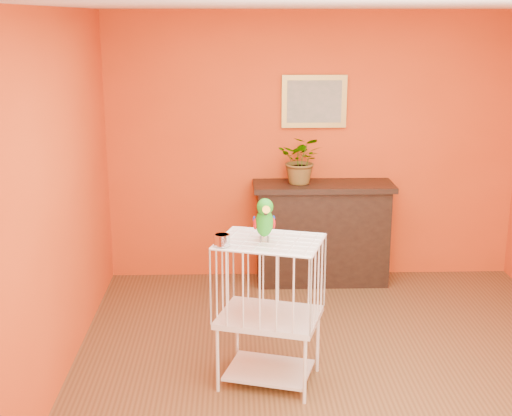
{
  "coord_description": "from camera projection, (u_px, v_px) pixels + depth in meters",
  "views": [
    {
      "loc": [
        -0.77,
        -4.57,
        2.53
      ],
      "look_at": [
        -0.62,
        0.06,
        1.28
      ],
      "focal_mm": 50.0,
      "sensor_mm": 36.0,
      "label": 1
    }
  ],
  "objects": [
    {
      "name": "potted_plant",
      "position": [
        302.0,
        165.0,
        6.74
      ],
      "size": [
        0.53,
        0.56,
        0.36
      ],
      "primitive_type": "imported",
      "rotation": [
        0.0,
        0.0,
        -0.29
      ],
      "color": "#26722D",
      "rests_on": "console_cabinet"
    },
    {
      "name": "birdcage",
      "position": [
        269.0,
        310.0,
        4.98
      ],
      "size": [
        0.81,
        0.7,
        1.06
      ],
      "rotation": [
        0.0,
        0.0,
        -0.3
      ],
      "color": "white",
      "rests_on": "ground"
    },
    {
      "name": "feed_cup",
      "position": [
        222.0,
        240.0,
        4.72
      ],
      "size": [
        0.11,
        0.11,
        0.08
      ],
      "primitive_type": "cylinder",
      "color": "silver",
      "rests_on": "birdcage"
    },
    {
      "name": "room_shell",
      "position": [
        351.0,
        166.0,
        4.68
      ],
      "size": [
        4.5,
        4.5,
        4.5
      ],
      "color": "#D54514",
      "rests_on": "ground"
    },
    {
      "name": "console_cabinet",
      "position": [
        322.0,
        233.0,
        6.91
      ],
      "size": [
        1.34,
        0.48,
        0.99
      ],
      "color": "black",
      "rests_on": "ground"
    },
    {
      "name": "parrot",
      "position": [
        264.0,
        219.0,
        4.78
      ],
      "size": [
        0.16,
        0.28,
        0.32
      ],
      "rotation": [
        0.0,
        0.0,
        0.07
      ],
      "color": "#59544C",
      "rests_on": "birdcage"
    },
    {
      "name": "ground",
      "position": [
        343.0,
        383.0,
        5.09
      ],
      "size": [
        4.5,
        4.5,
        0.0
      ],
      "primitive_type": "plane",
      "color": "brown",
      "rests_on": "ground"
    },
    {
      "name": "framed_picture",
      "position": [
        314.0,
        101.0,
        6.78
      ],
      "size": [
        0.62,
        0.04,
        0.5
      ],
      "color": "#AD8C3D",
      "rests_on": "room_shell"
    }
  ]
}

